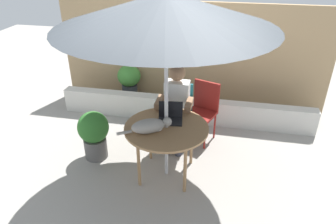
{
  "coord_description": "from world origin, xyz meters",
  "views": [
    {
      "loc": [
        0.67,
        -3.17,
        2.7
      ],
      "look_at": [
        0.0,
        0.1,
        0.87
      ],
      "focal_mm": 33.64,
      "sensor_mm": 36.0,
      "label": 1
    }
  ],
  "objects_px": {
    "potted_plant_by_chair": "(129,81)",
    "chair_empty": "(203,107)",
    "person_seated": "(176,103)",
    "patio_table": "(166,131)",
    "patio_umbrella": "(166,10)",
    "chair_occupied": "(178,109)",
    "cat": "(150,126)",
    "potted_plant_near_fence": "(94,133)",
    "laptop": "(170,115)"
  },
  "relations": [
    {
      "from": "chair_occupied",
      "to": "potted_plant_by_chair",
      "type": "bearing_deg",
      "value": 135.78
    },
    {
      "from": "laptop",
      "to": "potted_plant_by_chair",
      "type": "height_order",
      "value": "laptop"
    },
    {
      "from": "laptop",
      "to": "chair_occupied",
      "type": "bearing_deg",
      "value": 91.3
    },
    {
      "from": "potted_plant_by_chair",
      "to": "chair_occupied",
      "type": "bearing_deg",
      "value": -44.22
    },
    {
      "from": "patio_table",
      "to": "cat",
      "type": "relative_size",
      "value": 1.69
    },
    {
      "from": "chair_empty",
      "to": "potted_plant_by_chair",
      "type": "relative_size",
      "value": 1.22
    },
    {
      "from": "laptop",
      "to": "potted_plant_near_fence",
      "type": "relative_size",
      "value": 0.47
    },
    {
      "from": "patio_table",
      "to": "potted_plant_by_chair",
      "type": "xyz_separation_m",
      "value": [
        -1.08,
        1.87,
        -0.22
      ]
    },
    {
      "from": "patio_umbrella",
      "to": "potted_plant_near_fence",
      "type": "relative_size",
      "value": 3.32
    },
    {
      "from": "chair_occupied",
      "to": "potted_plant_by_chair",
      "type": "relative_size",
      "value": 1.22
    },
    {
      "from": "chair_occupied",
      "to": "person_seated",
      "type": "xyz_separation_m",
      "value": [
        0.0,
        -0.16,
        0.17
      ]
    },
    {
      "from": "chair_empty",
      "to": "person_seated",
      "type": "bearing_deg",
      "value": -139.65
    },
    {
      "from": "chair_occupied",
      "to": "chair_empty",
      "type": "relative_size",
      "value": 1.0
    },
    {
      "from": "patio_umbrella",
      "to": "chair_occupied",
      "type": "relative_size",
      "value": 2.58
    },
    {
      "from": "laptop",
      "to": "cat",
      "type": "distance_m",
      "value": 0.38
    },
    {
      "from": "person_seated",
      "to": "cat",
      "type": "distance_m",
      "value": 0.83
    },
    {
      "from": "patio_umbrella",
      "to": "potted_plant_near_fence",
      "type": "height_order",
      "value": "patio_umbrella"
    },
    {
      "from": "chair_empty",
      "to": "cat",
      "type": "bearing_deg",
      "value": -114.81
    },
    {
      "from": "cat",
      "to": "potted_plant_by_chair",
      "type": "relative_size",
      "value": 0.82
    },
    {
      "from": "patio_umbrella",
      "to": "laptop",
      "type": "height_order",
      "value": "patio_umbrella"
    },
    {
      "from": "person_seated",
      "to": "laptop",
      "type": "xyz_separation_m",
      "value": [
        0.01,
        -0.47,
        0.08
      ]
    },
    {
      "from": "patio_table",
      "to": "laptop",
      "type": "xyz_separation_m",
      "value": [
        0.01,
        0.18,
        0.12
      ]
    },
    {
      "from": "chair_empty",
      "to": "laptop",
      "type": "distance_m",
      "value": 0.89
    },
    {
      "from": "patio_table",
      "to": "patio_umbrella",
      "type": "distance_m",
      "value": 1.43
    },
    {
      "from": "patio_table",
      "to": "potted_plant_near_fence",
      "type": "xyz_separation_m",
      "value": [
        -1.04,
        0.17,
        -0.27
      ]
    },
    {
      "from": "patio_umbrella",
      "to": "chair_occupied",
      "type": "xyz_separation_m",
      "value": [
        0.0,
        0.82,
        -1.55
      ]
    },
    {
      "from": "patio_table",
      "to": "patio_umbrella",
      "type": "bearing_deg",
      "value": 0.0
    },
    {
      "from": "chair_empty",
      "to": "person_seated",
      "type": "relative_size",
      "value": 0.73
    },
    {
      "from": "patio_umbrella",
      "to": "laptop",
      "type": "bearing_deg",
      "value": 85.53
    },
    {
      "from": "chair_occupied",
      "to": "laptop",
      "type": "distance_m",
      "value": 0.68
    },
    {
      "from": "laptop",
      "to": "person_seated",
      "type": "bearing_deg",
      "value": 91.74
    },
    {
      "from": "laptop",
      "to": "potted_plant_near_fence",
      "type": "height_order",
      "value": "laptop"
    },
    {
      "from": "patio_table",
      "to": "person_seated",
      "type": "height_order",
      "value": "person_seated"
    },
    {
      "from": "patio_umbrella",
      "to": "cat",
      "type": "xyz_separation_m",
      "value": [
        -0.16,
        -0.15,
        -1.28
      ]
    },
    {
      "from": "chair_empty",
      "to": "chair_occupied",
      "type": "bearing_deg",
      "value": -157.86
    },
    {
      "from": "person_seated",
      "to": "patio_table",
      "type": "bearing_deg",
      "value": -90.0
    },
    {
      "from": "chair_occupied",
      "to": "patio_table",
      "type": "bearing_deg",
      "value": -90.0
    },
    {
      "from": "chair_empty",
      "to": "potted_plant_by_chair",
      "type": "height_order",
      "value": "chair_empty"
    },
    {
      "from": "chair_empty",
      "to": "laptop",
      "type": "height_order",
      "value": "laptop"
    },
    {
      "from": "chair_empty",
      "to": "potted_plant_near_fence",
      "type": "bearing_deg",
      "value": -150.44
    },
    {
      "from": "person_seated",
      "to": "potted_plant_by_chair",
      "type": "height_order",
      "value": "person_seated"
    },
    {
      "from": "chair_occupied",
      "to": "cat",
      "type": "bearing_deg",
      "value": -99.24
    },
    {
      "from": "patio_table",
      "to": "chair_occupied",
      "type": "relative_size",
      "value": 1.14
    },
    {
      "from": "cat",
      "to": "chair_occupied",
      "type": "bearing_deg",
      "value": 80.76
    },
    {
      "from": "chair_occupied",
      "to": "cat",
      "type": "height_order",
      "value": "chair_occupied"
    },
    {
      "from": "chair_occupied",
      "to": "potted_plant_near_fence",
      "type": "xyz_separation_m",
      "value": [
        -1.04,
        -0.65,
        -0.14
      ]
    },
    {
      "from": "patio_umbrella",
      "to": "person_seated",
      "type": "relative_size",
      "value": 1.87
    },
    {
      "from": "patio_umbrella",
      "to": "chair_empty",
      "type": "height_order",
      "value": "patio_umbrella"
    },
    {
      "from": "patio_table",
      "to": "patio_umbrella",
      "type": "relative_size",
      "value": 0.44
    },
    {
      "from": "potted_plant_by_chair",
      "to": "chair_empty",
      "type": "bearing_deg",
      "value": -32.21
    }
  ]
}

